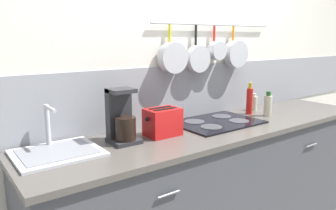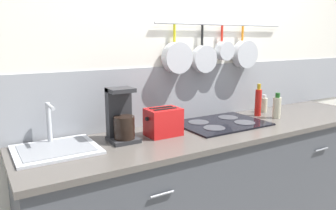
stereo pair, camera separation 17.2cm
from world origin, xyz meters
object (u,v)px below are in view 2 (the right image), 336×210
object	(u,v)px
bottle_dish_soap	(276,107)
bottle_cooking_wine	(258,102)
toaster	(163,122)
coffee_maker	(121,119)
bottle_hot_sauce	(264,105)

from	to	relation	value
bottle_dish_soap	bottle_cooking_wine	bearing A→B (deg)	118.46
bottle_cooking_wine	bottle_dish_soap	bearing A→B (deg)	-61.54
toaster	coffee_maker	bearing A→B (deg)	172.71
coffee_maker	bottle_hot_sauce	distance (m)	1.33
coffee_maker	bottle_cooking_wine	bearing A→B (deg)	1.78
toaster	bottle_hot_sauce	bearing A→B (deg)	7.41
bottle_cooking_wine	bottle_dish_soap	size ratio (longest dim) A/B	1.30
toaster	bottle_cooking_wine	size ratio (longest dim) A/B	0.90
toaster	bottle_hot_sauce	xyz separation A→B (m)	(1.05, 0.14, -0.02)
toaster	bottle_dish_soap	world-z (taller)	bottle_dish_soap
coffee_maker	bottle_dish_soap	bearing A→B (deg)	-4.06
bottle_dish_soap	bottle_hot_sauce	bearing A→B (deg)	69.70
bottle_cooking_wine	toaster	bearing A→B (deg)	-175.53
bottle_dish_soap	toaster	bearing A→B (deg)	176.84
coffee_maker	bottle_hot_sauce	xyz separation A→B (m)	(1.32, 0.10, -0.07)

